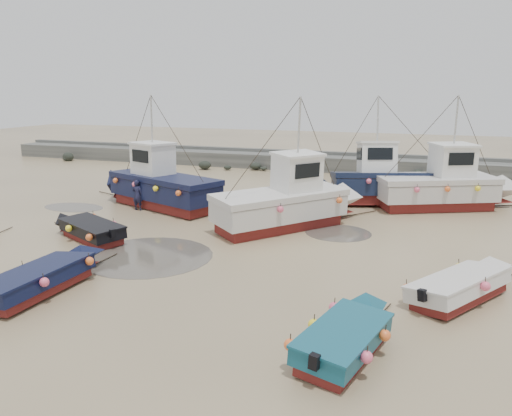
% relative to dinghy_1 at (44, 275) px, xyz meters
% --- Properties ---
extents(ground, '(120.00, 120.00, 0.00)m').
position_rel_dinghy_1_xyz_m(ground, '(3.40, 5.78, -0.54)').
color(ground, tan).
rests_on(ground, ground).
extents(seawall, '(60.00, 4.92, 1.50)m').
position_rel_dinghy_1_xyz_m(seawall, '(3.45, 27.77, 0.09)').
color(seawall, '#62625D').
rests_on(seawall, ground).
extents(puddle_a, '(5.25, 5.25, 0.01)m').
position_rel_dinghy_1_xyz_m(puddle_a, '(1.44, 4.18, -0.54)').
color(puddle_a, '#4F4941').
rests_on(puddle_a, ground).
extents(puddle_b, '(3.10, 3.10, 0.01)m').
position_rel_dinghy_1_xyz_m(puddle_b, '(8.12, 10.02, -0.54)').
color(puddle_b, '#4F4941').
rests_on(puddle_b, ground).
extents(puddle_c, '(3.67, 3.67, 0.01)m').
position_rel_dinghy_1_xyz_m(puddle_c, '(-7.06, 10.20, -0.54)').
color(puddle_c, '#4F4941').
rests_on(puddle_c, ground).
extents(puddle_d, '(5.79, 5.79, 0.01)m').
position_rel_dinghy_1_xyz_m(puddle_d, '(4.78, 14.59, -0.54)').
color(puddle_d, '#4F4941').
rests_on(puddle_d, ground).
extents(dinghy_1, '(2.42, 6.43, 1.43)m').
position_rel_dinghy_1_xyz_m(dinghy_1, '(0.00, 0.00, 0.00)').
color(dinghy_1, maroon).
rests_on(dinghy_1, ground).
extents(dinghy_2, '(2.50, 5.37, 1.43)m').
position_rel_dinghy_1_xyz_m(dinghy_2, '(10.27, -0.72, 0.02)').
color(dinghy_2, maroon).
rests_on(dinghy_2, ground).
extents(dinghy_3, '(3.95, 5.62, 1.43)m').
position_rel_dinghy_1_xyz_m(dinghy_3, '(13.34, 3.91, 0.00)').
color(dinghy_3, maroon).
rests_on(dinghy_3, ground).
extents(dinghy_4, '(5.61, 3.31, 1.43)m').
position_rel_dinghy_1_xyz_m(dinghy_4, '(-2.36, 5.43, 0.01)').
color(dinghy_4, maroon).
rests_on(dinghy_4, ground).
extents(cabin_boat_0, '(9.93, 5.29, 6.22)m').
position_rel_dinghy_1_xyz_m(cabin_boat_0, '(-2.66, 12.05, 0.80)').
color(cabin_boat_0, maroon).
rests_on(cabin_boat_0, ground).
extents(cabin_boat_1, '(7.00, 8.34, 6.22)m').
position_rel_dinghy_1_xyz_m(cabin_boat_1, '(5.70, 10.26, 0.81)').
color(cabin_boat_1, maroon).
rests_on(cabin_boat_1, ground).
extents(cabin_boat_2, '(9.89, 4.84, 6.22)m').
position_rel_dinghy_1_xyz_m(cabin_boat_2, '(9.40, 16.83, 0.80)').
color(cabin_boat_2, maroon).
rests_on(cabin_boat_2, ground).
extents(cabin_boat_3, '(9.27, 5.73, 6.22)m').
position_rel_dinghy_1_xyz_m(cabin_boat_3, '(12.86, 17.00, 0.82)').
color(cabin_boat_3, maroon).
rests_on(cabin_boat_3, ground).
extents(person, '(0.63, 0.42, 1.70)m').
position_rel_dinghy_1_xyz_m(person, '(-3.23, 10.87, -0.54)').
color(person, '#171933').
rests_on(person, ground).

